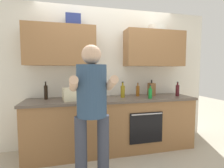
{
  "coord_description": "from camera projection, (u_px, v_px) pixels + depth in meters",
  "views": [
    {
      "loc": [
        -0.68,
        -2.75,
        1.37
      ],
      "look_at": [
        -0.04,
        -0.1,
        1.15
      ],
      "focal_mm": 27.09,
      "sensor_mm": 36.0,
      "label": 1
    }
  ],
  "objects": [
    {
      "name": "bottle_wine",
      "position": [
        177.0,
        90.0,
        3.09
      ],
      "size": [
        0.07,
        0.07,
        0.26
      ],
      "color": "#471419",
      "rests_on": "counter"
    },
    {
      "name": "bottle_oil",
      "position": [
        123.0,
        91.0,
        2.93
      ],
      "size": [
        0.07,
        0.07,
        0.28
      ],
      "color": "olive",
      "rests_on": "counter"
    },
    {
      "name": "bottle_soy",
      "position": [
        46.0,
        92.0,
        2.74
      ],
      "size": [
        0.06,
        0.06,
        0.29
      ],
      "color": "black",
      "rests_on": "counter"
    },
    {
      "name": "back_wall_unit",
      "position": [
        110.0,
        64.0,
        3.08
      ],
      "size": [
        4.0,
        0.39,
        2.5
      ],
      "color": "silver",
      "rests_on": "ground"
    },
    {
      "name": "ground_plane",
      "position": [
        113.0,
        149.0,
        2.94
      ],
      "size": [
        12.0,
        12.0,
        0.0
      ],
      "primitive_type": "plane",
      "color": "#B2A893"
    },
    {
      "name": "bottle_soda",
      "position": [
        150.0,
        93.0,
        2.83
      ],
      "size": [
        0.06,
        0.06,
        0.22
      ],
      "color": "#198C33",
      "rests_on": "counter"
    },
    {
      "name": "counter",
      "position": [
        113.0,
        124.0,
        2.9
      ],
      "size": [
        2.84,
        0.67,
        0.9
      ],
      "color": "olive",
      "rests_on": "ground"
    },
    {
      "name": "cup_coffee",
      "position": [
        94.0,
        96.0,
        2.84
      ],
      "size": [
        0.08,
        0.08,
        0.08
      ],
      "primitive_type": "cylinder",
      "color": "white",
      "rests_on": "counter"
    },
    {
      "name": "knife_block",
      "position": [
        151.0,
        89.0,
        3.15
      ],
      "size": [
        0.1,
        0.14,
        0.29
      ],
      "color": "brown",
      "rests_on": "counter"
    },
    {
      "name": "grocery_bag_rice",
      "position": [
        70.0,
        94.0,
        2.61
      ],
      "size": [
        0.25,
        0.25,
        0.2
      ],
      "primitive_type": "cube",
      "rotation": [
        0.0,
        0.0,
        0.18
      ],
      "color": "beige",
      "rests_on": "counter"
    },
    {
      "name": "cup_tea",
      "position": [
        102.0,
        97.0,
        2.65
      ],
      "size": [
        0.08,
        0.08,
        0.1
      ],
      "primitive_type": "cylinder",
      "color": "#33598C",
      "rests_on": "counter"
    },
    {
      "name": "bottle_syrup",
      "position": [
        138.0,
        91.0,
        3.09
      ],
      "size": [
        0.06,
        0.06,
        0.25
      ],
      "color": "#8C4C14",
      "rests_on": "counter"
    },
    {
      "name": "person_standing",
      "position": [
        92.0,
        105.0,
        1.92
      ],
      "size": [
        0.49,
        0.45,
        1.66
      ],
      "color": "#383D4C",
      "rests_on": "ground"
    }
  ]
}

